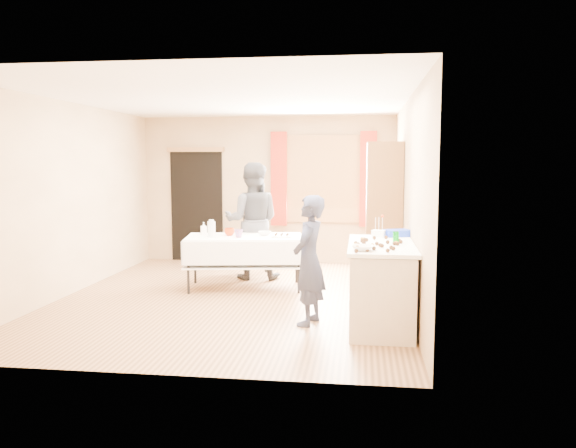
# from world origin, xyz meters

# --- Properties ---
(floor) EXTENTS (4.50, 5.50, 0.02)m
(floor) POSITION_xyz_m (0.00, 0.00, -0.01)
(floor) COLOR #9E7047
(floor) RESTS_ON ground
(ceiling) EXTENTS (4.50, 5.50, 0.02)m
(ceiling) POSITION_xyz_m (0.00, 0.00, 2.61)
(ceiling) COLOR white
(ceiling) RESTS_ON floor
(wall_back) EXTENTS (4.50, 0.02, 2.60)m
(wall_back) POSITION_xyz_m (0.00, 2.76, 1.30)
(wall_back) COLOR tan
(wall_back) RESTS_ON floor
(wall_front) EXTENTS (4.50, 0.02, 2.60)m
(wall_front) POSITION_xyz_m (0.00, -2.76, 1.30)
(wall_front) COLOR tan
(wall_front) RESTS_ON floor
(wall_left) EXTENTS (0.02, 5.50, 2.60)m
(wall_left) POSITION_xyz_m (-2.26, 0.00, 1.30)
(wall_left) COLOR tan
(wall_left) RESTS_ON floor
(wall_right) EXTENTS (0.02, 5.50, 2.60)m
(wall_right) POSITION_xyz_m (2.26, 0.00, 1.30)
(wall_right) COLOR tan
(wall_right) RESTS_ON floor
(window_frame) EXTENTS (1.32, 0.06, 1.52)m
(window_frame) POSITION_xyz_m (1.00, 2.72, 1.50)
(window_frame) COLOR olive
(window_frame) RESTS_ON wall_back
(window_pane) EXTENTS (1.20, 0.02, 1.40)m
(window_pane) POSITION_xyz_m (1.00, 2.71, 1.50)
(window_pane) COLOR white
(window_pane) RESTS_ON wall_back
(curtain_left) EXTENTS (0.28, 0.06, 1.65)m
(curtain_left) POSITION_xyz_m (0.22, 2.67, 1.50)
(curtain_left) COLOR #AF2917
(curtain_left) RESTS_ON wall_back
(curtain_right) EXTENTS (0.28, 0.06, 1.65)m
(curtain_right) POSITION_xyz_m (1.78, 2.67, 1.50)
(curtain_right) COLOR #AF2917
(curtain_right) RESTS_ON wall_back
(doorway) EXTENTS (0.95, 0.04, 2.00)m
(doorway) POSITION_xyz_m (-1.30, 2.73, 1.00)
(doorway) COLOR black
(doorway) RESTS_ON floor
(door_lintel) EXTENTS (1.05, 0.06, 0.08)m
(door_lintel) POSITION_xyz_m (-1.30, 2.70, 2.02)
(door_lintel) COLOR olive
(door_lintel) RESTS_ON wall_back
(cabinet) EXTENTS (0.50, 0.60, 2.07)m
(cabinet) POSITION_xyz_m (1.99, 0.95, 1.04)
(cabinet) COLOR brown
(cabinet) RESTS_ON floor
(counter) EXTENTS (0.71, 1.49, 0.91)m
(counter) POSITION_xyz_m (1.89, -1.03, 0.45)
(counter) COLOR beige
(counter) RESTS_ON floor
(party_table) EXTENTS (1.78, 1.11, 0.75)m
(party_table) POSITION_xyz_m (0.03, 0.59, 0.44)
(party_table) COLOR black
(party_table) RESTS_ON floor
(chair) EXTENTS (0.48, 0.48, 0.94)m
(chair) POSITION_xyz_m (0.01, 1.60, 0.28)
(chair) COLOR black
(chair) RESTS_ON floor
(girl) EXTENTS (0.68, 0.58, 1.44)m
(girl) POSITION_xyz_m (1.11, -1.08, 0.72)
(girl) COLOR #252942
(girl) RESTS_ON floor
(woman) EXTENTS (0.99, 0.83, 1.79)m
(woman) POSITION_xyz_m (0.01, 1.28, 0.90)
(woman) COLOR black
(woman) RESTS_ON floor
(soda_can) EXTENTS (0.08, 0.08, 0.12)m
(soda_can) POSITION_xyz_m (2.05, -0.92, 0.97)
(soda_can) COLOR #048413
(soda_can) RESTS_ON counter
(mixing_bowl) EXTENTS (0.26, 0.26, 0.05)m
(mixing_bowl) POSITION_xyz_m (1.69, -1.55, 0.94)
(mixing_bowl) COLOR white
(mixing_bowl) RESTS_ON counter
(foam_block) EXTENTS (0.18, 0.15, 0.08)m
(foam_block) POSITION_xyz_m (1.88, -0.46, 0.95)
(foam_block) COLOR white
(foam_block) RESTS_ON counter
(blue_basket) EXTENTS (0.35, 0.30, 0.08)m
(blue_basket) POSITION_xyz_m (2.10, -0.39, 0.95)
(blue_basket) COLOR blue
(blue_basket) RESTS_ON counter
(pitcher) EXTENTS (0.15, 0.15, 0.22)m
(pitcher) POSITION_xyz_m (-0.41, 0.44, 0.86)
(pitcher) COLOR silver
(pitcher) RESTS_ON party_table
(cup_red) EXTENTS (0.15, 0.15, 0.11)m
(cup_red) POSITION_xyz_m (-0.19, 0.60, 0.80)
(cup_red) COLOR #C02A02
(cup_red) RESTS_ON party_table
(cup_rainbow) EXTENTS (0.18, 0.18, 0.11)m
(cup_rainbow) POSITION_xyz_m (-0.02, 0.44, 0.81)
(cup_rainbow) COLOR red
(cup_rainbow) RESTS_ON party_table
(small_bowl) EXTENTS (0.30, 0.30, 0.06)m
(small_bowl) POSITION_xyz_m (0.30, 0.72, 0.78)
(small_bowl) COLOR white
(small_bowl) RESTS_ON party_table
(pastry_tray) EXTENTS (0.30, 0.24, 0.02)m
(pastry_tray) POSITION_xyz_m (0.57, 0.58, 0.76)
(pastry_tray) COLOR white
(pastry_tray) RESTS_ON party_table
(bottle) EXTENTS (0.14, 0.14, 0.18)m
(bottle) POSITION_xyz_m (-0.59, 0.69, 0.84)
(bottle) COLOR white
(bottle) RESTS_ON party_table
(cake_balls) EXTENTS (0.53, 1.12, 0.04)m
(cake_balls) POSITION_xyz_m (1.82, -1.18, 0.93)
(cake_balls) COLOR #3F2314
(cake_balls) RESTS_ON counter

